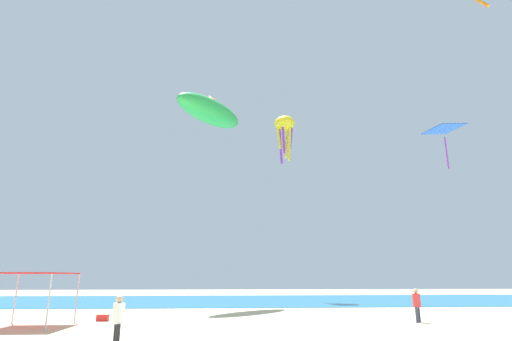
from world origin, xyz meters
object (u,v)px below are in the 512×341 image
Objects in this scene: canopy_tent at (34,275)px; kite_octopus_yellow at (285,126)px; cooler_box at (103,317)px; person_leftmost at (417,302)px; kite_diamond_blue at (444,131)px; person_near_tent at (118,317)px; kite_inflatable_green at (210,111)px.

canopy_tent is 0.65× the size of kite_octopus_yellow.
cooler_box is 26.91m from kite_octopus_yellow.
cooler_box is (2.59, 2.28, -2.06)m from canopy_tent.
kite_diamond_blue is at bearing 167.59° from person_leftmost.
cooler_box is at bearing -53.58° from person_leftmost.
kite_octopus_yellow is at bearing 15.92° from kite_diamond_blue.
person_near_tent is 0.22× the size of kite_inflatable_green.
kite_inflatable_green is (-11.11, 11.42, 14.76)m from person_leftmost.
kite_octopus_yellow is (-3.72, 18.65, 16.42)m from person_leftmost.
kite_octopus_yellow reaches higher than person_leftmost.
person_leftmost reaches higher than cooler_box.
kite_diamond_blue is at bearing 9.20° from canopy_tent.
person_leftmost is 15.67m from cooler_box.
kite_inflatable_green is at bearing 50.18° from kite_diamond_blue.
person_near_tent is at bearing 35.23° from kite_inflatable_green.
kite_octopus_yellow is at bearing 55.14° from cooler_box.
person_leftmost is at bearing 1.99° from canopy_tent.
kite_octopus_yellow is (11.84, 17.00, 17.18)m from cooler_box.
kite_octopus_yellow reaches higher than cooler_box.
person_leftmost is at bearing 92.60° from kite_octopus_yellow.
kite_octopus_yellow is (14.43, 19.28, 15.12)m from canopy_tent.
canopy_tent is 5.69× the size of cooler_box.
canopy_tent is at bearing 88.09° from kite_diamond_blue.
kite_octopus_yellow reaches higher than kite_inflatable_green.
kite_inflatable_green is at bearing -32.24° from person_near_tent.
kite_octopus_yellow reaches higher than kite_diamond_blue.
kite_diamond_blue is 18.64m from kite_octopus_yellow.
kite_diamond_blue is (22.42, 3.63, 8.90)m from canopy_tent.
canopy_tent is 1.17× the size of kite_diamond_blue.
kite_octopus_yellow is (9.07, 24.91, 16.42)m from person_near_tent.
canopy_tent reaches higher than cooler_box.
person_leftmost is 11.45m from kite_diamond_blue.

